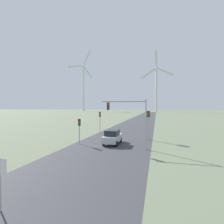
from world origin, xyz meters
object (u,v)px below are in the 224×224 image
object	(u,v)px
wind_turbine_left	(156,85)
traffic_light_mast_overhead	(129,113)
traffic_light_post_near_right	(147,119)
traffic_light_post_mid_left	(100,118)
wind_turbine_far_left	(83,84)
traffic_light_post_mid_right	(149,119)
stop_sign_near	(0,174)
traffic_light_post_near_left	(79,126)
car_approaching	(112,137)

from	to	relation	value
wind_turbine_left	traffic_light_mast_overhead	bearing A→B (deg)	-90.89
traffic_light_post_near_right	traffic_light_post_mid_left	distance (m)	9.65
wind_turbine_far_left	traffic_light_post_mid_right	bearing A→B (deg)	-63.37
stop_sign_near	wind_turbine_left	bearing A→B (deg)	87.86
traffic_light_post_near_left	traffic_light_mast_overhead	size ratio (longest dim) A/B	0.58
traffic_light_post_mid_right	wind_turbine_far_left	world-z (taller)	wind_turbine_far_left
traffic_light_post_mid_left	wind_turbine_far_left	world-z (taller)	wind_turbine_far_left
traffic_light_post_mid_right	car_approaching	bearing A→B (deg)	-138.28
traffic_light_post_near_left	wind_turbine_far_left	size ratio (longest dim) A/B	0.05
traffic_light_mast_overhead	traffic_light_post_near_left	bearing A→B (deg)	172.65
traffic_light_mast_overhead	wind_turbine_far_left	xyz separation A→B (m)	(-81.12, 171.84, 28.13)
traffic_light_mast_overhead	wind_turbine_far_left	bearing A→B (deg)	115.27
stop_sign_near	traffic_light_post_mid_right	world-z (taller)	traffic_light_post_mid_right
stop_sign_near	traffic_light_mast_overhead	size ratio (longest dim) A/B	0.43
stop_sign_near	traffic_light_post_mid_right	distance (m)	20.52
traffic_light_post_near_left	traffic_light_post_near_right	distance (m)	9.74
wind_turbine_far_left	car_approaching	bearing A→B (deg)	-65.16
wind_turbine_left	stop_sign_near	bearing A→B (deg)	-92.14
traffic_light_post_near_right	wind_turbine_left	xyz separation A→B (m)	(0.68, 150.40, 23.38)
traffic_light_mast_overhead	stop_sign_near	bearing A→B (deg)	-106.14
car_approaching	wind_turbine_far_left	distance (m)	189.69
traffic_light_post_mid_left	wind_turbine_far_left	size ratio (longest dim) A/B	0.06
stop_sign_near	traffic_light_post_near_right	world-z (taller)	traffic_light_post_near_right
traffic_light_post_near_right	wind_turbine_left	distance (m)	152.20
traffic_light_post_near_left	traffic_light_post_mid_right	world-z (taller)	traffic_light_post_mid_right
traffic_light_post_near_left	traffic_light_post_mid_left	bearing A→B (deg)	91.42
traffic_light_post_near_left	traffic_light_post_mid_left	size ratio (longest dim) A/B	0.83
stop_sign_near	wind_turbine_far_left	distance (m)	203.11
traffic_light_post_near_right	wind_turbine_far_left	bearing A→B (deg)	116.51
stop_sign_near	traffic_light_post_mid_left	size ratio (longest dim) A/B	0.63
car_approaching	stop_sign_near	bearing A→B (deg)	-95.06
wind_turbine_far_left	traffic_light_post_near_left	bearing A→B (deg)	-66.47
traffic_light_post_mid_right	car_approaching	world-z (taller)	traffic_light_post_mid_right
traffic_light_post_near_left	wind_turbine_left	distance (m)	157.38
traffic_light_post_near_right	traffic_light_post_mid_left	world-z (taller)	traffic_light_post_near_right
car_approaching	wind_turbine_left	xyz separation A→B (m)	(4.95, 154.06, 25.58)
stop_sign_near	traffic_light_post_near_left	world-z (taller)	traffic_light_post_near_left
traffic_light_post_mid_right	wind_turbine_left	distance (m)	151.85
wind_turbine_far_left	wind_turbine_left	size ratio (longest dim) A/B	1.17
car_approaching	wind_turbine_left	distance (m)	156.25
car_approaching	wind_turbine_far_left	world-z (taller)	wind_turbine_far_left
traffic_light_mast_overhead	wind_turbine_left	distance (m)	157.73
traffic_light_post_near_left	wind_turbine_far_left	bearing A→B (deg)	113.53
traffic_light_post_near_left	car_approaching	world-z (taller)	traffic_light_post_near_left
traffic_light_post_mid_left	traffic_light_mast_overhead	world-z (taller)	traffic_light_mast_overhead
traffic_light_post_near_right	traffic_light_post_mid_right	distance (m)	0.43
wind_turbine_left	traffic_light_post_mid_left	bearing A→B (deg)	-93.65
stop_sign_near	wind_turbine_left	size ratio (longest dim) A/B	0.04
stop_sign_near	car_approaching	size ratio (longest dim) A/B	0.60
traffic_light_post_mid_left	traffic_light_mast_overhead	xyz separation A→B (m)	(6.89, -10.02, 1.25)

